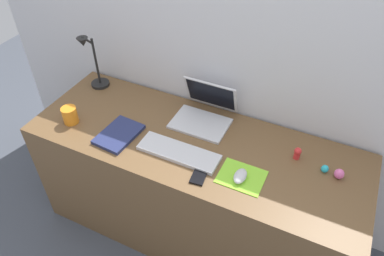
# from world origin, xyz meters

# --- Properties ---
(ground_plane) EXTENTS (6.00, 6.00, 0.00)m
(ground_plane) POSITION_xyz_m (0.00, 0.00, 0.00)
(ground_plane) COLOR #474C56
(back_wall) EXTENTS (2.95, 0.05, 1.50)m
(back_wall) POSITION_xyz_m (0.00, 0.35, 0.75)
(back_wall) COLOR silver
(back_wall) RESTS_ON ground_plane
(desk) EXTENTS (1.75, 0.63, 0.74)m
(desk) POSITION_xyz_m (0.00, 0.00, 0.37)
(desk) COLOR brown
(desk) RESTS_ON ground_plane
(laptop) EXTENTS (0.30, 0.28, 0.20)m
(laptop) POSITION_xyz_m (-0.03, 0.20, 0.79)
(laptop) COLOR silver
(laptop) RESTS_ON desk
(keyboard) EXTENTS (0.41, 0.13, 0.02)m
(keyboard) POSITION_xyz_m (-0.03, -0.11, 0.75)
(keyboard) COLOR silver
(keyboard) RESTS_ON desk
(mousepad) EXTENTS (0.21, 0.17, 0.00)m
(mousepad) POSITION_xyz_m (0.30, -0.12, 0.74)
(mousepad) COLOR #8CDB33
(mousepad) RESTS_ON desk
(mouse) EXTENTS (0.06, 0.10, 0.03)m
(mouse) POSITION_xyz_m (0.30, -0.13, 0.76)
(mouse) COLOR silver
(mouse) RESTS_ON mousepad
(cell_phone) EXTENTS (0.08, 0.13, 0.01)m
(cell_phone) POSITION_xyz_m (0.12, -0.19, 0.74)
(cell_phone) COLOR black
(cell_phone) RESTS_ON desk
(desk_lamp) EXTENTS (0.11, 0.16, 0.36)m
(desk_lamp) POSITION_xyz_m (-0.74, 0.18, 0.91)
(desk_lamp) COLOR black
(desk_lamp) RESTS_ON desk
(notebook_pad) EXTENTS (0.19, 0.25, 0.02)m
(notebook_pad) POSITION_xyz_m (-0.37, -0.13, 0.75)
(notebook_pad) COLOR navy
(notebook_pad) RESTS_ON desk
(coffee_mug) EXTENTS (0.08, 0.08, 0.09)m
(coffee_mug) POSITION_xyz_m (-0.67, -0.14, 0.79)
(coffee_mug) COLOR orange
(coffee_mug) RESTS_ON desk
(toy_figurine_pink) EXTENTS (0.04, 0.04, 0.05)m
(toy_figurine_pink) POSITION_xyz_m (0.70, 0.07, 0.76)
(toy_figurine_pink) COLOR pink
(toy_figurine_pink) RESTS_ON desk
(toy_figurine_red) EXTENTS (0.04, 0.04, 0.06)m
(toy_figurine_red) POSITION_xyz_m (0.50, 0.11, 0.77)
(toy_figurine_red) COLOR red
(toy_figurine_red) RESTS_ON desk
(toy_figurine_cyan) EXTENTS (0.03, 0.03, 0.04)m
(toy_figurine_cyan) POSITION_xyz_m (0.64, 0.08, 0.76)
(toy_figurine_cyan) COLOR #28B7CC
(toy_figurine_cyan) RESTS_ON desk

